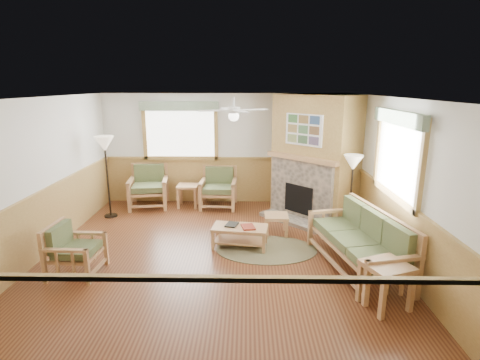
{
  "coord_description": "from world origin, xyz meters",
  "views": [
    {
      "loc": [
        0.52,
        -6.15,
        2.91
      ],
      "look_at": [
        0.4,
        0.7,
        1.15
      ],
      "focal_mm": 28.0,
      "sensor_mm": 36.0,
      "label": 1
    }
  ],
  "objects_px": {
    "floor_lamp_right": "(351,196)",
    "floor_lamp_left": "(107,177)",
    "armchair_left": "(76,249)",
    "armchair_back_right": "(218,188)",
    "end_table_sofa": "(385,285)",
    "sofa": "(357,241)",
    "coffee_table": "(240,237)",
    "end_table_chairs": "(188,196)",
    "footstool": "(276,224)",
    "armchair_back_left": "(149,187)"
  },
  "relations": [
    {
      "from": "floor_lamp_right",
      "to": "floor_lamp_left",
      "type": "bearing_deg",
      "value": 169.24
    },
    {
      "from": "armchair_left",
      "to": "armchair_back_right",
      "type": "bearing_deg",
      "value": -27.69
    },
    {
      "from": "end_table_sofa",
      "to": "floor_lamp_left",
      "type": "xyz_separation_m",
      "value": [
        -4.93,
        3.45,
        0.61
      ]
    },
    {
      "from": "sofa",
      "to": "coffee_table",
      "type": "xyz_separation_m",
      "value": [
        -1.89,
        0.79,
        -0.28
      ]
    },
    {
      "from": "armchair_back_right",
      "to": "end_table_chairs",
      "type": "distance_m",
      "value": 0.77
    },
    {
      "from": "footstool",
      "to": "armchair_back_right",
      "type": "bearing_deg",
      "value": 126.94
    },
    {
      "from": "sofa",
      "to": "floor_lamp_right",
      "type": "xyz_separation_m",
      "value": [
        0.25,
        1.41,
        0.33
      ]
    },
    {
      "from": "footstool",
      "to": "floor_lamp_left",
      "type": "distance_m",
      "value": 3.86
    },
    {
      "from": "coffee_table",
      "to": "floor_lamp_left",
      "type": "relative_size",
      "value": 0.54
    },
    {
      "from": "end_table_chairs",
      "to": "end_table_sofa",
      "type": "height_order",
      "value": "end_table_sofa"
    },
    {
      "from": "armchair_back_right",
      "to": "footstool",
      "type": "relative_size",
      "value": 2.05
    },
    {
      "from": "armchair_back_right",
      "to": "armchair_left",
      "type": "distance_m",
      "value": 3.9
    },
    {
      "from": "end_table_sofa",
      "to": "armchair_back_left",
      "type": "bearing_deg",
      "value": 135.27
    },
    {
      "from": "sofa",
      "to": "end_table_chairs",
      "type": "bearing_deg",
      "value": -146.51
    },
    {
      "from": "coffee_table",
      "to": "end_table_sofa",
      "type": "height_order",
      "value": "end_table_sofa"
    },
    {
      "from": "coffee_table",
      "to": "floor_lamp_left",
      "type": "xyz_separation_m",
      "value": [
        -2.96,
        1.58,
        0.72
      ]
    },
    {
      "from": "armchair_back_left",
      "to": "armchair_left",
      "type": "distance_m",
      "value": 3.37
    },
    {
      "from": "sofa",
      "to": "armchair_back_left",
      "type": "relative_size",
      "value": 2.07
    },
    {
      "from": "floor_lamp_left",
      "to": "end_table_sofa",
      "type": "bearing_deg",
      "value": -34.99
    },
    {
      "from": "armchair_back_right",
      "to": "coffee_table",
      "type": "xyz_separation_m",
      "value": [
        0.56,
        -2.32,
        -0.27
      ]
    },
    {
      "from": "end_table_sofa",
      "to": "footstool",
      "type": "distance_m",
      "value": 2.79
    },
    {
      "from": "floor_lamp_left",
      "to": "coffee_table",
      "type": "bearing_deg",
      "value": -28.19
    },
    {
      "from": "armchair_left",
      "to": "end_table_chairs",
      "type": "height_order",
      "value": "armchair_left"
    },
    {
      "from": "armchair_back_left",
      "to": "floor_lamp_right",
      "type": "height_order",
      "value": "floor_lamp_right"
    },
    {
      "from": "footstool",
      "to": "floor_lamp_right",
      "type": "xyz_separation_m",
      "value": [
        1.43,
        -0.01,
        0.61
      ]
    },
    {
      "from": "armchair_back_right",
      "to": "floor_lamp_right",
      "type": "bearing_deg",
      "value": -29.96
    },
    {
      "from": "coffee_table",
      "to": "sofa",
      "type": "bearing_deg",
      "value": -14.85
    },
    {
      "from": "armchair_back_right",
      "to": "coffee_table",
      "type": "relative_size",
      "value": 0.96
    },
    {
      "from": "end_table_chairs",
      "to": "coffee_table",
      "type": "bearing_deg",
      "value": -60.6
    },
    {
      "from": "armchair_back_right",
      "to": "armchair_back_left",
      "type": "bearing_deg",
      "value": -177.7
    },
    {
      "from": "end_table_chairs",
      "to": "footstool",
      "type": "relative_size",
      "value": 1.18
    },
    {
      "from": "sofa",
      "to": "footstool",
      "type": "xyz_separation_m",
      "value": [
        -1.18,
        1.42,
        -0.28
      ]
    },
    {
      "from": "armchair_left",
      "to": "floor_lamp_left",
      "type": "distance_m",
      "value": 2.7
    },
    {
      "from": "sofa",
      "to": "end_table_sofa",
      "type": "height_order",
      "value": "sofa"
    },
    {
      "from": "floor_lamp_left",
      "to": "floor_lamp_right",
      "type": "xyz_separation_m",
      "value": [
        5.1,
        -0.97,
        -0.11
      ]
    },
    {
      "from": "floor_lamp_right",
      "to": "end_table_chairs",
      "type": "bearing_deg",
      "value": 153.67
    },
    {
      "from": "end_table_chairs",
      "to": "floor_lamp_left",
      "type": "height_order",
      "value": "floor_lamp_left"
    },
    {
      "from": "end_table_chairs",
      "to": "floor_lamp_left",
      "type": "relative_size",
      "value": 0.3
    },
    {
      "from": "coffee_table",
      "to": "floor_lamp_left",
      "type": "distance_m",
      "value": 3.43
    },
    {
      "from": "armchair_back_left",
      "to": "floor_lamp_right",
      "type": "relative_size",
      "value": 0.62
    },
    {
      "from": "armchair_back_left",
      "to": "armchair_back_right",
      "type": "relative_size",
      "value": 1.06
    },
    {
      "from": "sofa",
      "to": "footstool",
      "type": "distance_m",
      "value": 1.87
    },
    {
      "from": "armchair_back_left",
      "to": "armchair_left",
      "type": "bearing_deg",
      "value": -102.56
    },
    {
      "from": "armchair_back_right",
      "to": "floor_lamp_right",
      "type": "height_order",
      "value": "floor_lamp_right"
    },
    {
      "from": "sofa",
      "to": "end_table_sofa",
      "type": "bearing_deg",
      "value": -8.18
    },
    {
      "from": "coffee_table",
      "to": "end_table_chairs",
      "type": "bearing_deg",
      "value": 127.26
    },
    {
      "from": "coffee_table",
      "to": "floor_lamp_left",
      "type": "bearing_deg",
      "value": 159.68
    },
    {
      "from": "end_table_sofa",
      "to": "floor_lamp_right",
      "type": "xyz_separation_m",
      "value": [
        0.17,
        2.48,
        0.5
      ]
    },
    {
      "from": "end_table_chairs",
      "to": "footstool",
      "type": "distance_m",
      "value": 2.64
    },
    {
      "from": "armchair_back_left",
      "to": "coffee_table",
      "type": "height_order",
      "value": "armchair_back_left"
    }
  ]
}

